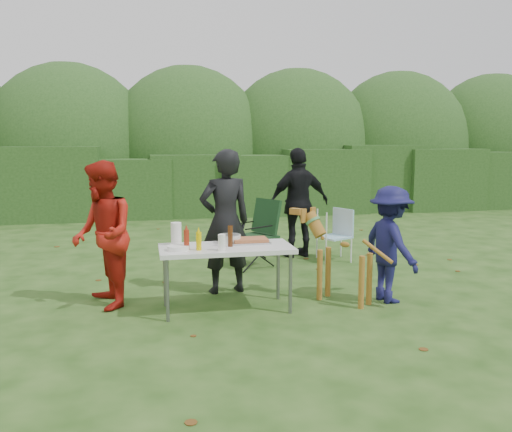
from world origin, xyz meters
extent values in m
plane|color=#1E4211|center=(0.00, 0.00, 0.00)|extent=(80.00, 80.00, 0.00)
cube|color=#23471C|center=(0.00, 8.00, 0.85)|extent=(22.00, 1.40, 1.70)
ellipsoid|color=#3D6628|center=(0.00, 9.60, 1.60)|extent=(20.00, 2.60, 3.20)
cube|color=silver|center=(-0.38, 0.09, 0.71)|extent=(1.50, 0.70, 0.05)
cylinder|color=slate|center=(-1.06, -0.19, 0.34)|extent=(0.04, 0.04, 0.69)
cylinder|color=slate|center=(0.30, -0.19, 0.34)|extent=(0.04, 0.04, 0.69)
cylinder|color=slate|center=(-1.06, 0.37, 0.34)|extent=(0.04, 0.04, 0.69)
cylinder|color=slate|center=(0.30, 0.37, 0.34)|extent=(0.04, 0.04, 0.69)
imported|color=black|center=(-0.29, 0.82, 0.91)|extent=(0.73, 0.55, 1.82)
imported|color=#A6180F|center=(-1.76, 0.49, 0.85)|extent=(0.83, 0.97, 1.71)
imported|color=black|center=(1.22, 2.66, 0.90)|extent=(1.12, 0.61, 1.81)
imported|color=#141445|center=(1.59, 0.02, 0.70)|extent=(0.69, 0.99, 1.39)
cube|color=#B7B7BA|center=(-0.08, 0.24, 0.75)|extent=(0.45, 0.30, 0.02)
cube|color=#B2643A|center=(-0.08, 0.24, 0.78)|extent=(0.40, 0.26, 0.04)
cylinder|color=#DFBE01|center=(-0.71, -0.06, 0.84)|extent=(0.06, 0.06, 0.20)
cylinder|color=maroon|center=(-0.84, 0.00, 0.85)|extent=(0.06, 0.06, 0.22)
cylinder|color=#47230F|center=(-0.34, 0.08, 0.86)|extent=(0.06, 0.06, 0.24)
cylinder|color=white|center=(-0.93, 0.29, 0.87)|extent=(0.12, 0.12, 0.26)
cylinder|color=white|center=(-0.47, -0.13, 0.83)|extent=(0.08, 0.08, 0.18)
cylinder|color=silver|center=(-0.31, 0.28, 0.79)|extent=(0.26, 0.26, 0.10)
cylinder|color=white|center=(-0.93, -0.01, 0.77)|extent=(0.24, 0.24, 0.05)
camera|label=1|loc=(-1.29, -5.86, 1.94)|focal=38.00mm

